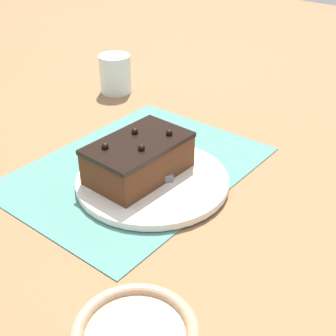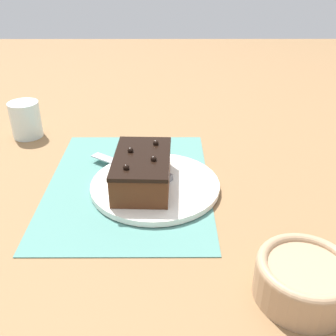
# 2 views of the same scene
# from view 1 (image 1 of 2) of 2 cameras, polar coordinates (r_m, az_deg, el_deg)

# --- Properties ---
(ground_plane) EXTENTS (3.00, 3.00, 0.00)m
(ground_plane) POSITION_cam_1_polar(r_m,az_deg,el_deg) (0.87, -3.78, -0.14)
(ground_plane) COLOR olive
(placemat_woven) EXTENTS (0.46, 0.34, 0.00)m
(placemat_woven) POSITION_cam_1_polar(r_m,az_deg,el_deg) (0.87, -3.78, -0.03)
(placemat_woven) COLOR slate
(placemat_woven) RESTS_ON ground_plane
(cake_plate) EXTENTS (0.27, 0.27, 0.01)m
(cake_plate) POSITION_cam_1_polar(r_m,az_deg,el_deg) (0.82, -1.90, -1.52)
(cake_plate) COLOR white
(cake_plate) RESTS_ON placemat_woven
(chocolate_cake) EXTENTS (0.18, 0.12, 0.08)m
(chocolate_cake) POSITION_cam_1_polar(r_m,az_deg,el_deg) (0.81, -3.59, 1.24)
(chocolate_cake) COLOR #512D19
(chocolate_cake) RESTS_ON cake_plate
(serving_knife) EXTENTS (0.14, 0.19, 0.01)m
(serving_knife) POSITION_cam_1_polar(r_m,az_deg,el_deg) (0.85, -1.44, 0.92)
(serving_knife) COLOR slate
(serving_knife) RESTS_ON cake_plate
(drinking_glass) EXTENTS (0.08, 0.08, 0.09)m
(drinking_glass) POSITION_cam_1_polar(r_m,az_deg,el_deg) (1.19, -6.44, 11.34)
(drinking_glass) COLOR silver
(drinking_glass) RESTS_ON ground_plane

